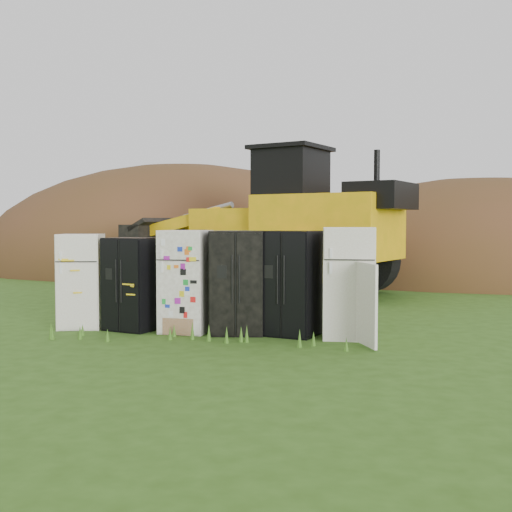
{
  "coord_description": "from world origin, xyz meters",
  "views": [
    {
      "loc": [
        3.06,
        -10.73,
        1.93
      ],
      "look_at": [
        0.39,
        2.0,
        1.24
      ],
      "focal_mm": 45.0,
      "sensor_mm": 36.0,
      "label": 1
    }
  ],
  "objects_px": {
    "fridge_black_right": "(291,283)",
    "fridge_sticker": "(186,281)",
    "fridge_leftmost": "(81,281)",
    "fridge_open_door": "(349,283)",
    "wheel_loader": "(259,220)",
    "fridge_dark_mid": "(237,282)",
    "fridge_black_side": "(132,284)"
  },
  "relations": [
    {
      "from": "fridge_sticker",
      "to": "wheel_loader",
      "type": "height_order",
      "value": "wheel_loader"
    },
    {
      "from": "fridge_leftmost",
      "to": "wheel_loader",
      "type": "height_order",
      "value": "wheel_loader"
    },
    {
      "from": "fridge_black_side",
      "to": "fridge_open_door",
      "type": "height_order",
      "value": "fridge_open_door"
    },
    {
      "from": "fridge_leftmost",
      "to": "fridge_black_right",
      "type": "xyz_separation_m",
      "value": [
        3.86,
        0.03,
        0.04
      ]
    },
    {
      "from": "fridge_leftmost",
      "to": "fridge_dark_mid",
      "type": "distance_m",
      "value": 2.93
    },
    {
      "from": "fridge_black_side",
      "to": "wheel_loader",
      "type": "bearing_deg",
      "value": 97.29
    },
    {
      "from": "fridge_leftmost",
      "to": "fridge_dark_mid",
      "type": "bearing_deg",
      "value": -15.44
    },
    {
      "from": "fridge_sticker",
      "to": "fridge_black_right",
      "type": "xyz_separation_m",
      "value": [
        1.85,
        0.07,
        -0.0
      ]
    },
    {
      "from": "fridge_sticker",
      "to": "fridge_open_door",
      "type": "height_order",
      "value": "fridge_open_door"
    },
    {
      "from": "fridge_leftmost",
      "to": "wheel_loader",
      "type": "xyz_separation_m",
      "value": [
        1.94,
        6.75,
        1.13
      ]
    },
    {
      "from": "fridge_black_side",
      "to": "fridge_black_right",
      "type": "distance_m",
      "value": 2.86
    },
    {
      "from": "wheel_loader",
      "to": "fridge_open_door",
      "type": "bearing_deg",
      "value": -47.31
    },
    {
      "from": "fridge_leftmost",
      "to": "fridge_open_door",
      "type": "relative_size",
      "value": 0.93
    },
    {
      "from": "fridge_black_side",
      "to": "fridge_dark_mid",
      "type": "bearing_deg",
      "value": 15.28
    },
    {
      "from": "fridge_sticker",
      "to": "fridge_open_door",
      "type": "distance_m",
      "value": 2.85
    },
    {
      "from": "fridge_open_door",
      "to": "fridge_black_right",
      "type": "bearing_deg",
      "value": 172.51
    },
    {
      "from": "fridge_sticker",
      "to": "wheel_loader",
      "type": "relative_size",
      "value": 0.22
    },
    {
      "from": "fridge_leftmost",
      "to": "wheel_loader",
      "type": "bearing_deg",
      "value": 58.96
    },
    {
      "from": "fridge_sticker",
      "to": "fridge_dark_mid",
      "type": "xyz_separation_m",
      "value": [
        0.92,
        0.02,
        -0.0
      ]
    },
    {
      "from": "fridge_dark_mid",
      "to": "wheel_loader",
      "type": "height_order",
      "value": "wheel_loader"
    },
    {
      "from": "fridge_black_side",
      "to": "fridge_open_door",
      "type": "xyz_separation_m",
      "value": [
        3.86,
        -0.02,
        0.1
      ]
    },
    {
      "from": "fridge_black_right",
      "to": "wheel_loader",
      "type": "xyz_separation_m",
      "value": [
        -1.92,
        6.73,
        1.09
      ]
    },
    {
      "from": "fridge_open_door",
      "to": "wheel_loader",
      "type": "xyz_separation_m",
      "value": [
        -2.91,
        6.8,
        1.06
      ]
    },
    {
      "from": "fridge_leftmost",
      "to": "fridge_black_right",
      "type": "relative_size",
      "value": 0.96
    },
    {
      "from": "fridge_dark_mid",
      "to": "wheel_loader",
      "type": "bearing_deg",
      "value": 88.11
    },
    {
      "from": "fridge_sticker",
      "to": "fridge_open_door",
      "type": "relative_size",
      "value": 0.97
    },
    {
      "from": "fridge_leftmost",
      "to": "fridge_black_side",
      "type": "xyz_separation_m",
      "value": [
        1.0,
        -0.03,
        -0.03
      ]
    },
    {
      "from": "fridge_leftmost",
      "to": "fridge_open_door",
      "type": "distance_m",
      "value": 4.86
    },
    {
      "from": "fridge_leftmost",
      "to": "fridge_dark_mid",
      "type": "xyz_separation_m",
      "value": [
        2.93,
        -0.02,
        0.03
      ]
    },
    {
      "from": "fridge_black_side",
      "to": "fridge_open_door",
      "type": "bearing_deg",
      "value": 14.96
    },
    {
      "from": "fridge_black_right",
      "to": "fridge_sticker",
      "type": "bearing_deg",
      "value": -163.36
    },
    {
      "from": "fridge_dark_mid",
      "to": "fridge_leftmost",
      "type": "bearing_deg",
      "value": 169.36
    }
  ]
}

